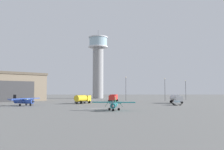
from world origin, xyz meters
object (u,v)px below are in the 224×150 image
object	(u,v)px
airplane_blue	(24,101)
airplane_teal	(114,105)
car_white	(177,103)
truck_fuel_tanker_yellow	(83,99)
truck_fuel_tanker_silver	(176,98)
light_post_west	(126,87)
light_post_north	(165,87)
truck_box_red	(113,98)
control_tower	(98,61)
light_post_east	(186,88)

from	to	relation	value
airplane_blue	airplane_teal	world-z (taller)	airplane_blue
airplane_blue	car_white	distance (m)	44.96
truck_fuel_tanker_yellow	truck_fuel_tanker_silver	bearing A→B (deg)	-53.80
car_white	airplane_blue	bearing A→B (deg)	102.80
airplane_blue	truck_fuel_tanker_yellow	xyz separation A→B (m)	(15.41, 11.53, 0.15)
truck_fuel_tanker_yellow	light_post_west	world-z (taller)	light_post_west
car_white	light_post_north	world-z (taller)	light_post_north
airplane_blue	airplane_teal	bearing A→B (deg)	-5.89
truck_fuel_tanker_yellow	truck_box_red	xyz separation A→B (m)	(10.30, 13.26, -0.04)
airplane_teal	light_post_north	distance (m)	50.54
light_post_west	airplane_blue	bearing A→B (deg)	-134.64
control_tower	light_post_west	xyz separation A→B (m)	(13.85, -32.39, -14.79)
airplane_teal	car_white	bearing A→B (deg)	140.65
airplane_blue	light_post_west	world-z (taller)	light_post_west
light_post_west	light_post_east	size ratio (longest dim) A/B	1.11
truck_box_red	light_post_north	xyz separation A→B (m)	(21.35, 5.42, 4.03)
control_tower	airplane_teal	world-z (taller)	control_tower
light_post_east	light_post_north	xyz separation A→B (m)	(-12.39, -12.59, 0.20)
airplane_teal	truck_fuel_tanker_silver	size ratio (longest dim) A/B	1.43
airplane_teal	truck_box_red	size ratio (longest dim) A/B	1.49
airplane_teal	light_post_east	xyz separation A→B (m)	(33.52, 58.30, 4.12)
airplane_blue	light_post_west	size ratio (longest dim) A/B	1.01
light_post_north	control_tower	bearing A→B (deg)	131.77
light_post_west	truck_box_red	bearing A→B (deg)	-128.66
truck_fuel_tanker_silver	light_post_north	world-z (taller)	light_post_north
airplane_teal	car_white	size ratio (longest dim) A/B	2.06
control_tower	truck_fuel_tanker_yellow	world-z (taller)	control_tower
truck_fuel_tanker_silver	light_post_west	distance (m)	24.11
truck_box_red	light_post_east	distance (m)	38.44
control_tower	truck_fuel_tanker_yellow	xyz separation A→B (m)	(-1.70, -52.21, -19.13)
control_tower	light_post_east	distance (m)	49.67
truck_fuel_tanker_silver	light_post_west	world-z (taller)	light_post_west
truck_fuel_tanker_silver	car_white	size ratio (longest dim) A/B	1.44
airplane_blue	truck_fuel_tanker_yellow	bearing A→B (deg)	61.77
light_post_west	light_post_east	world-z (taller)	light_post_west
truck_fuel_tanker_yellow	car_white	xyz separation A→B (m)	(29.40, -7.92, -0.89)
truck_fuel_tanker_yellow	light_post_east	size ratio (longest dim) A/B	0.73
airplane_teal	light_post_east	bearing A→B (deg)	155.41
truck_fuel_tanker_silver	car_white	world-z (taller)	truck_fuel_tanker_silver
truck_fuel_tanker_silver	light_post_west	xyz separation A→B (m)	(-16.39, 17.15, 4.31)
control_tower	car_white	size ratio (longest dim) A/B	8.33
light_post_east	truck_fuel_tanker_silver	bearing A→B (deg)	-112.94
truck_fuel_tanker_yellow	light_post_east	bearing A→B (deg)	-23.19
truck_fuel_tanker_silver	light_post_east	distance (m)	31.29
light_post_north	airplane_blue	bearing A→B (deg)	-147.31
light_post_east	truck_fuel_tanker_yellow	bearing A→B (deg)	-144.62
airplane_teal	light_post_east	size ratio (longest dim) A/B	1.04
truck_fuel_tanker_silver	car_white	bearing A→B (deg)	-19.84
airplane_teal	truck_box_red	bearing A→B (deg)	-174.37
light_post_east	control_tower	bearing A→B (deg)	153.69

